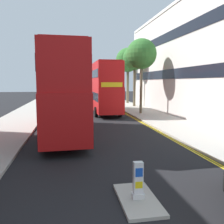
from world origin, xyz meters
TOP-DOWN VIEW (x-y plane):
  - sidewalk_right at (6.50, 16.00)m, footprint 4.00×80.00m
  - sidewalk_left at (-6.50, 16.00)m, footprint 4.00×80.00m
  - kerb_line_outer at (4.40, 14.00)m, footprint 0.10×56.00m
  - kerb_line_inner at (4.24, 14.00)m, footprint 0.10×56.00m
  - traffic_island at (0.00, 3.68)m, footprint 1.10×2.20m
  - keep_left_bollard at (0.00, 3.68)m, footprint 0.36×0.28m
  - double_decker_bus_away at (-2.34, 13.44)m, footprint 3.11×10.89m
  - double_decker_bus_oncoming at (1.92, 24.99)m, footprint 2.90×10.84m
  - street_tree_near at (5.81, 22.97)m, footprint 3.24×3.24m
  - street_tree_mid at (7.52, 36.29)m, footprint 3.86×3.86m
  - street_tree_far at (7.19, 30.86)m, footprint 3.29×3.29m
  - townhouse_terrace_right at (13.50, 22.14)m, footprint 10.08×28.00m

SIDE VIEW (x-z plane):
  - kerb_line_outer at x=4.40m, z-range 0.00..0.01m
  - kerb_line_inner at x=4.24m, z-range 0.00..0.01m
  - traffic_island at x=0.00m, z-range 0.00..0.10m
  - sidewalk_right at x=6.50m, z-range 0.00..0.14m
  - sidewalk_left at x=-6.50m, z-range 0.00..0.14m
  - keep_left_bollard at x=0.00m, z-range 0.05..1.16m
  - double_decker_bus_away at x=-2.34m, z-range 0.21..5.85m
  - double_decker_bus_oncoming at x=1.92m, z-range 0.21..5.85m
  - townhouse_terrace_right at x=13.50m, z-range 0.00..11.49m
  - street_tree_near at x=5.81m, z-range 2.48..10.50m
  - street_tree_far at x=7.19m, z-range 2.59..10.94m
  - street_tree_mid at x=7.52m, z-range 2.58..11.44m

